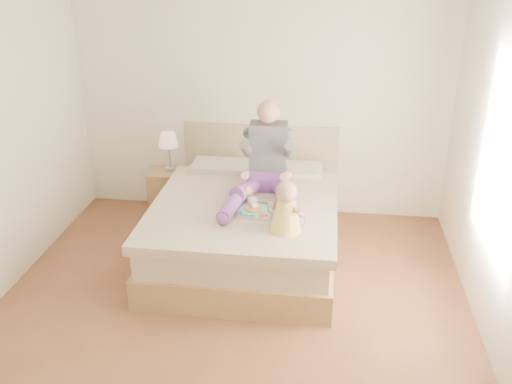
# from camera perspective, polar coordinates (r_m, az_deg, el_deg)

# --- Properties ---
(room) EXTENTS (4.02, 4.22, 2.71)m
(room) POSITION_cam_1_polar(r_m,az_deg,el_deg) (4.10, -1.98, 4.95)
(room) COLOR brown
(room) RESTS_ON ground
(bed) EXTENTS (1.70, 2.18, 1.00)m
(bed) POSITION_cam_1_polar(r_m,az_deg,el_deg) (5.56, -0.83, -3.08)
(bed) COLOR olive
(bed) RESTS_ON ground
(nightstand) EXTENTS (0.42, 0.38, 0.49)m
(nightstand) POSITION_cam_1_polar(r_m,az_deg,el_deg) (6.50, -8.74, 0.09)
(nightstand) COLOR olive
(nightstand) RESTS_ON ground
(lamp) EXTENTS (0.21, 0.21, 0.44)m
(lamp) POSITION_cam_1_polar(r_m,az_deg,el_deg) (6.30, -8.76, 4.98)
(lamp) COLOR silver
(lamp) RESTS_ON nightstand
(adult) EXTENTS (0.76, 1.08, 0.90)m
(adult) POSITION_cam_1_polar(r_m,az_deg,el_deg) (5.38, 1.08, 2.49)
(adult) COLOR #723D98
(adult) RESTS_ON bed
(tray) EXTENTS (0.46, 0.37, 0.12)m
(tray) POSITION_cam_1_polar(r_m,az_deg,el_deg) (5.08, 0.72, -1.76)
(tray) COLOR silver
(tray) RESTS_ON bed
(baby) EXTENTS (0.31, 0.40, 0.44)m
(baby) POSITION_cam_1_polar(r_m,az_deg,el_deg) (4.72, 3.07, -1.87)
(baby) COLOR #F9C94E
(baby) RESTS_ON bed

